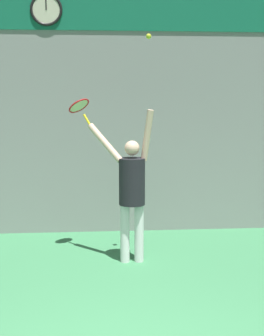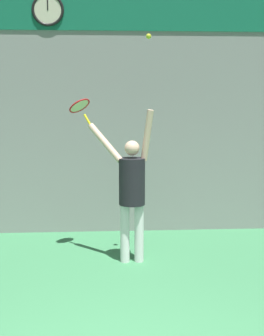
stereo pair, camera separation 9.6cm
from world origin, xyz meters
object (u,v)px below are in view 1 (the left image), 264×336
object	(u,v)px
tennis_player	(131,187)
tennis_ball	(149,36)
tennis_racket	(80,107)
scoreboard_clock	(46,10)

from	to	relation	value
tennis_player	tennis_ball	xyz separation A→B (m)	(0.22, -0.06, 2.02)
tennis_ball	tennis_player	bearing A→B (deg)	165.59
tennis_player	tennis_ball	bearing A→B (deg)	-14.41
tennis_player	tennis_racket	xyz separation A→B (m)	(-0.71, 0.46, 1.09)
scoreboard_clock	tennis_racket	world-z (taller)	scoreboard_clock
scoreboard_clock	tennis_player	bearing A→B (deg)	-50.10
tennis_racket	tennis_ball	size ratio (longest dim) A/B	6.17
scoreboard_clock	tennis_player	size ratio (longest dim) A/B	0.24
scoreboard_clock	tennis_player	world-z (taller)	scoreboard_clock
scoreboard_clock	tennis_player	distance (m)	3.26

